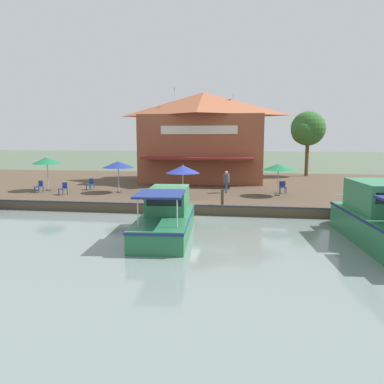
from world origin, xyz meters
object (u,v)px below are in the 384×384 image
object	(u,v)px
patio_umbrella_near_quay_edge	(278,167)
cafe_chair_facing_river	(64,188)
mooring_post	(222,198)
cafe_chair_under_first_umbrella	(91,183)
patio_umbrella_by_entrance	(47,160)
tree_downstream_bank	(307,130)
patio_umbrella_back_row	(118,164)
cafe_chair_mid_patio	(40,186)
cafe_chair_beside_entrance	(283,187)
patio_umbrella_mid_patio_left	(183,169)
motorboat_mid_row	(168,216)
cafe_chair_back_row_seat	(172,191)
person_near_entrance	(226,179)
waterfront_restaurant	(204,136)

from	to	relation	value
patio_umbrella_near_quay_edge	cafe_chair_facing_river	distance (m)	15.03
mooring_post	cafe_chair_under_first_umbrella	bearing A→B (deg)	-118.10
mooring_post	patio_umbrella_by_entrance	bearing A→B (deg)	-109.34
patio_umbrella_by_entrance	tree_downstream_bank	distance (m)	25.32
patio_umbrella_by_entrance	patio_umbrella_back_row	distance (m)	5.65
patio_umbrella_back_row	cafe_chair_mid_patio	world-z (taller)	patio_umbrella_back_row
cafe_chair_mid_patio	patio_umbrella_back_row	bearing A→B (deg)	98.51
cafe_chair_beside_entrance	cafe_chair_under_first_umbrella	size ratio (longest dim) A/B	1.00
patio_umbrella_back_row	patio_umbrella_mid_patio_left	size ratio (longest dim) A/B	1.04
patio_umbrella_mid_patio_left	motorboat_mid_row	distance (m)	6.75
patio_umbrella_mid_patio_left	cafe_chair_beside_entrance	world-z (taller)	patio_umbrella_mid_patio_left
cafe_chair_mid_patio	tree_downstream_bank	xyz separation A→B (m)	(-15.02, 21.07, 4.33)
cafe_chair_back_row_seat	cafe_chair_beside_entrance	bearing A→B (deg)	114.26
mooring_post	patio_umbrella_near_quay_edge	bearing A→B (deg)	142.69
patio_umbrella_back_row	cafe_chair_back_row_seat	distance (m)	5.06
tree_downstream_bank	patio_umbrella_near_quay_edge	bearing A→B (deg)	-15.56
patio_umbrella_by_entrance	patio_umbrella_mid_patio_left	world-z (taller)	patio_umbrella_by_entrance
person_near_entrance	tree_downstream_bank	xyz separation A→B (m)	(-13.28, 7.51, 3.82)
cafe_chair_mid_patio	waterfront_restaurant	bearing A→B (deg)	131.10
waterfront_restaurant	patio_umbrella_by_entrance	world-z (taller)	waterfront_restaurant
waterfront_restaurant	patio_umbrella_mid_patio_left	bearing A→B (deg)	-0.29
tree_downstream_bank	cafe_chair_mid_patio	bearing A→B (deg)	-54.52
patio_umbrella_near_quay_edge	cafe_chair_under_first_umbrella	world-z (taller)	patio_umbrella_near_quay_edge
waterfront_restaurant	cafe_chair_under_first_umbrella	xyz separation A→B (m)	(7.66, -7.86, -3.64)
cafe_chair_facing_river	mooring_post	size ratio (longest dim) A/B	0.88
patio_umbrella_near_quay_edge	waterfront_restaurant	bearing A→B (deg)	-144.52
patio_umbrella_back_row	person_near_entrance	xyz separation A→B (m)	(-0.88, 7.81, -1.06)
waterfront_restaurant	patio_umbrella_near_quay_edge	xyz separation A→B (m)	(8.65, 6.17, -2.14)
tree_downstream_bank	waterfront_restaurant	bearing A→B (deg)	-61.68
patio_umbrella_mid_patio_left	mooring_post	xyz separation A→B (m)	(2.17, 2.71, -1.46)
waterfront_restaurant	patio_umbrella_mid_patio_left	world-z (taller)	waterfront_restaurant
patio_umbrella_near_quay_edge	cafe_chair_mid_patio	world-z (taller)	patio_umbrella_near_quay_edge
patio_umbrella_near_quay_edge	patio_umbrella_mid_patio_left	size ratio (longest dim) A/B	1.01
patio_umbrella_near_quay_edge	patio_umbrella_back_row	bearing A→B (deg)	-89.68
patio_umbrella_by_entrance	cafe_chair_mid_patio	size ratio (longest dim) A/B	3.02
cafe_chair_under_first_umbrella	tree_downstream_bank	world-z (taller)	tree_downstream_bank
patio_umbrella_mid_patio_left	tree_downstream_bank	xyz separation A→B (m)	(-16.53, 10.15, 2.86)
cafe_chair_beside_entrance	cafe_chair_facing_river	bearing A→B (deg)	-78.92
waterfront_restaurant	tree_downstream_bank	world-z (taller)	waterfront_restaurant
cafe_chair_mid_patio	motorboat_mid_row	distance (m)	13.86
cafe_chair_facing_river	mooring_post	world-z (taller)	mooring_post
cafe_chair_beside_entrance	cafe_chair_mid_patio	xyz separation A→B (m)	(2.19, -17.60, 0.00)
cafe_chair_mid_patio	motorboat_mid_row	world-z (taller)	motorboat_mid_row
patio_umbrella_by_entrance	patio_umbrella_near_quay_edge	distance (m)	17.05
cafe_chair_beside_entrance	waterfront_restaurant	bearing A→B (deg)	-138.13
waterfront_restaurant	patio_umbrella_mid_patio_left	size ratio (longest dim) A/B	5.05
cafe_chair_facing_river	mooring_post	xyz separation A→B (m)	(2.88, 11.34, 0.02)
motorboat_mid_row	person_near_entrance	bearing A→B (deg)	166.92
patio_umbrella_by_entrance	person_near_entrance	size ratio (longest dim) A/B	1.62
waterfront_restaurant	mooring_post	distance (m)	14.01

